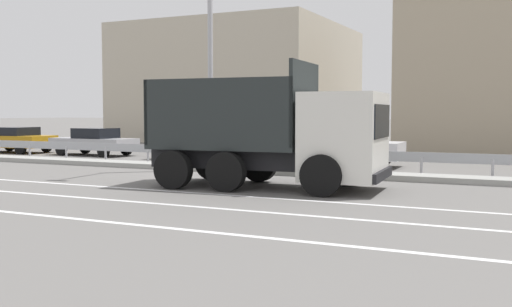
{
  "coord_description": "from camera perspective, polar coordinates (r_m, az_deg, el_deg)",
  "views": [
    {
      "loc": [
        9.92,
        -15.88,
        2.06
      ],
      "look_at": [
        1.96,
        0.64,
        0.79
      ],
      "focal_mm": 42.0,
      "sensor_mm": 36.0,
      "label": 1
    }
  ],
  "objects": [
    {
      "name": "median_road_sign",
      "position": [
        20.43,
        -0.82,
        1.23
      ],
      "size": [
        0.68,
        0.16,
        2.09
      ],
      "color": "white",
      "rests_on": "ground_plane"
    },
    {
      "name": "parked_car_3",
      "position": [
        25.94,
        -5.27,
        0.87
      ],
      "size": [
        4.26,
        1.94,
        1.31
      ],
      "rotation": [
        0.0,
        0.0,
        1.56
      ],
      "color": "silver",
      "rests_on": "ground_plane"
    },
    {
      "name": "parked_car_2",
      "position": [
        29.53,
        -15.15,
        1.12
      ],
      "size": [
        4.3,
        1.9,
        1.31
      ],
      "rotation": [
        0.0,
        0.0,
        1.53
      ],
      "color": "#A3A3A8",
      "rests_on": "ground_plane"
    },
    {
      "name": "parked_car_1",
      "position": [
        32.84,
        -21.98,
        1.26
      ],
      "size": [
        4.1,
        2.16,
        1.3
      ],
      "rotation": [
        0.0,
        0.0,
        1.63
      ],
      "color": "#B27A14",
      "rests_on": "ground_plane"
    },
    {
      "name": "lane_strip_1",
      "position": [
        13.18,
        -6.02,
        -5.03
      ],
      "size": [
        51.85,
        0.16,
        0.01
      ],
      "primitive_type": "cube",
      "color": "silver",
      "rests_on": "ground_plane"
    },
    {
      "name": "dump_truck",
      "position": [
        16.03,
        3.7,
        1.22
      ],
      "size": [
        6.55,
        3.11,
        3.39
      ],
      "rotation": [
        0.0,
        0.0,
        -1.49
      ],
      "color": "silver",
      "rests_on": "ground_plane"
    },
    {
      "name": "median_island",
      "position": [
        20.87,
        -2.78,
        -1.46
      ],
      "size": [
        28.52,
        1.1,
        0.18
      ],
      "primitive_type": "cube",
      "color": "gray",
      "rests_on": "ground_plane"
    },
    {
      "name": "lane_strip_2",
      "position": [
        11.34,
        -12.13,
        -6.57
      ],
      "size": [
        51.85,
        0.16,
        0.01
      ],
      "primitive_type": "cube",
      "color": "silver",
      "rests_on": "ground_plane"
    },
    {
      "name": "lane_strip_0",
      "position": [
        14.82,
        -2.11,
        -4.01
      ],
      "size": [
        51.85,
        0.16,
        0.01
      ],
      "primitive_type": "cube",
      "color": "silver",
      "rests_on": "ground_plane"
    },
    {
      "name": "ground_plane",
      "position": [
        18.84,
        -6.23,
        -2.34
      ],
      "size": [
        320.0,
        320.0,
        0.0
      ],
      "primitive_type": "plane",
      "color": "#605E5B"
    },
    {
      "name": "median_guardrail",
      "position": [
        21.95,
        -1.2,
        0.07
      ],
      "size": [
        51.85,
        0.09,
        0.78
      ],
      "color": "#9EA0A5",
      "rests_on": "ground_plane"
    },
    {
      "name": "parked_car_4",
      "position": [
        23.05,
        8.28,
        0.66
      ],
      "size": [
        4.46,
        2.12,
        1.51
      ],
      "rotation": [
        0.0,
        0.0,
        -1.53
      ],
      "color": "silver",
      "rests_on": "ground_plane"
    },
    {
      "name": "background_building_0",
      "position": [
        45.29,
        -1.46,
        6.6
      ],
      "size": [
        14.79,
        13.75,
        8.31
      ],
      "primitive_type": "cube",
      "color": "#B7AD99",
      "rests_on": "ground_plane"
    },
    {
      "name": "street_lamp_1",
      "position": [
        21.2,
        -4.64,
        11.66
      ],
      "size": [
        0.72,
        2.65,
        8.75
      ],
      "color": "#ADADB2",
      "rests_on": "ground_plane"
    }
  ]
}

